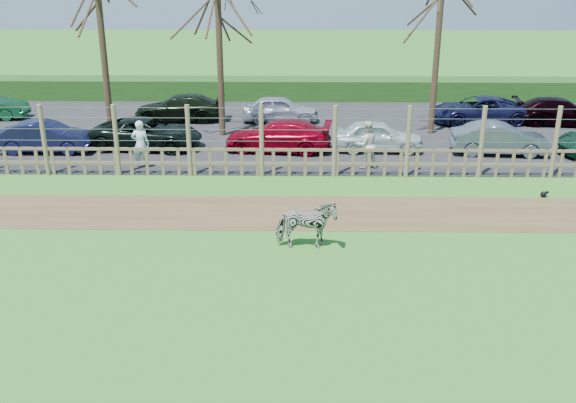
{
  "coord_description": "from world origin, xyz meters",
  "views": [
    {
      "loc": [
        1.27,
        -13.25,
        6.97
      ],
      "look_at": [
        1.0,
        2.5,
        1.1
      ],
      "focal_mm": 40.0,
      "sensor_mm": 36.0,
      "label": 1
    }
  ],
  "objects_px": {
    "car_3": "(278,136)",
    "car_12": "(478,110)",
    "car_5": "(500,139)",
    "car_10": "(280,109)",
    "visitor_b": "(366,145)",
    "car_1": "(46,137)",
    "zebra": "(306,225)",
    "tree_left": "(98,0)",
    "car_13": "(560,112)",
    "crow": "(544,194)",
    "car_2": "(147,133)",
    "visitor_a": "(141,144)",
    "car_4": "(378,136)",
    "tree_right": "(440,8)",
    "car_9": "(180,108)",
    "tree_mid": "(218,19)"
  },
  "relations": [
    {
      "from": "car_3",
      "to": "car_12",
      "type": "distance_m",
      "value": 10.24
    },
    {
      "from": "car_5",
      "to": "car_10",
      "type": "height_order",
      "value": "same"
    },
    {
      "from": "visitor_b",
      "to": "car_1",
      "type": "xyz_separation_m",
      "value": [
        -12.24,
        1.88,
        -0.26
      ]
    },
    {
      "from": "zebra",
      "to": "car_12",
      "type": "distance_m",
      "value": 16.08
    },
    {
      "from": "tree_left",
      "to": "visitor_b",
      "type": "distance_m",
      "value": 11.79
    },
    {
      "from": "car_10",
      "to": "car_3",
      "type": "bearing_deg",
      "value": 178.61
    },
    {
      "from": "car_13",
      "to": "car_5",
      "type": "bearing_deg",
      "value": 146.79
    },
    {
      "from": "car_1",
      "to": "visitor_b",
      "type": "bearing_deg",
      "value": -98.68
    },
    {
      "from": "crow",
      "to": "car_3",
      "type": "height_order",
      "value": "car_3"
    },
    {
      "from": "car_1",
      "to": "car_2",
      "type": "height_order",
      "value": "same"
    },
    {
      "from": "visitor_b",
      "to": "car_13",
      "type": "bearing_deg",
      "value": -162.26
    },
    {
      "from": "tree_left",
      "to": "visitor_a",
      "type": "distance_m",
      "value": 6.36
    },
    {
      "from": "car_4",
      "to": "car_13",
      "type": "height_order",
      "value": "same"
    },
    {
      "from": "crow",
      "to": "car_1",
      "type": "relative_size",
      "value": 0.07
    },
    {
      "from": "tree_right",
      "to": "car_9",
      "type": "bearing_deg",
      "value": 169.25
    },
    {
      "from": "car_12",
      "to": "car_13",
      "type": "xyz_separation_m",
      "value": [
        3.65,
        -0.27,
        0.0
      ]
    },
    {
      "from": "zebra",
      "to": "car_4",
      "type": "bearing_deg",
      "value": -19.7
    },
    {
      "from": "crow",
      "to": "car_12",
      "type": "xyz_separation_m",
      "value": [
        0.43,
        9.93,
        0.54
      ]
    },
    {
      "from": "car_4",
      "to": "car_5",
      "type": "relative_size",
      "value": 0.97
    },
    {
      "from": "tree_right",
      "to": "visitor_a",
      "type": "height_order",
      "value": "tree_right"
    },
    {
      "from": "car_3",
      "to": "tree_mid",
      "type": "bearing_deg",
      "value": -127.93
    },
    {
      "from": "tree_mid",
      "to": "tree_left",
      "type": "bearing_deg",
      "value": -167.47
    },
    {
      "from": "zebra",
      "to": "car_10",
      "type": "height_order",
      "value": "zebra"
    },
    {
      "from": "visitor_a",
      "to": "car_12",
      "type": "bearing_deg",
      "value": -155.56
    },
    {
      "from": "tree_right",
      "to": "visitor_a",
      "type": "xyz_separation_m",
      "value": [
        -11.38,
        -5.21,
        -4.34
      ]
    },
    {
      "from": "visitor_a",
      "to": "car_2",
      "type": "height_order",
      "value": "visitor_a"
    },
    {
      "from": "car_2",
      "to": "tree_right",
      "type": "bearing_deg",
      "value": -72.16
    },
    {
      "from": "crow",
      "to": "car_12",
      "type": "distance_m",
      "value": 9.95
    },
    {
      "from": "tree_left",
      "to": "car_3",
      "type": "relative_size",
      "value": 1.9
    },
    {
      "from": "car_10",
      "to": "car_12",
      "type": "bearing_deg",
      "value": -92.41
    },
    {
      "from": "tree_right",
      "to": "car_9",
      "type": "relative_size",
      "value": 1.78
    },
    {
      "from": "visitor_a",
      "to": "car_10",
      "type": "relative_size",
      "value": 0.49
    },
    {
      "from": "tree_left",
      "to": "car_3",
      "type": "height_order",
      "value": "tree_left"
    },
    {
      "from": "tree_right",
      "to": "crow",
      "type": "distance_m",
      "value": 9.73
    },
    {
      "from": "tree_mid",
      "to": "car_2",
      "type": "relative_size",
      "value": 1.58
    },
    {
      "from": "tree_mid",
      "to": "car_9",
      "type": "distance_m",
      "value": 5.49
    },
    {
      "from": "visitor_b",
      "to": "car_9",
      "type": "distance_m",
      "value": 10.79
    },
    {
      "from": "tree_mid",
      "to": "car_2",
      "type": "xyz_separation_m",
      "value": [
        -2.74,
        -2.13,
        -4.23
      ]
    },
    {
      "from": "car_1",
      "to": "zebra",
      "type": "bearing_deg",
      "value": -131.13
    },
    {
      "from": "car_4",
      "to": "car_5",
      "type": "height_order",
      "value": "same"
    },
    {
      "from": "car_2",
      "to": "car_13",
      "type": "relative_size",
      "value": 1.04
    },
    {
      "from": "car_3",
      "to": "car_12",
      "type": "height_order",
      "value": "same"
    },
    {
      "from": "visitor_b",
      "to": "car_2",
      "type": "xyz_separation_m",
      "value": [
        -8.43,
        2.49,
        -0.26
      ]
    },
    {
      "from": "car_9",
      "to": "car_12",
      "type": "bearing_deg",
      "value": 88.84
    },
    {
      "from": "tree_right",
      "to": "visitor_b",
      "type": "xyz_separation_m",
      "value": [
        -3.32,
        -5.12,
        -4.34
      ]
    },
    {
      "from": "car_10",
      "to": "tree_left",
      "type": "bearing_deg",
      "value": 114.55
    },
    {
      "from": "tree_right",
      "to": "car_9",
      "type": "distance_m",
      "value": 12.38
    },
    {
      "from": "tree_left",
      "to": "car_9",
      "type": "bearing_deg",
      "value": 58.8
    },
    {
      "from": "car_10",
      "to": "visitor_b",
      "type": "bearing_deg",
      "value": -157.28
    },
    {
      "from": "visitor_b",
      "to": "car_5",
      "type": "distance_m",
      "value": 5.64
    }
  ]
}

